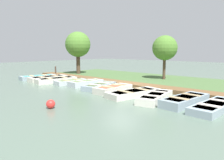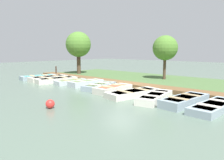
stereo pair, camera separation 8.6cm
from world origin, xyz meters
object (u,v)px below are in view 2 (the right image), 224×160
rowboat_1 (48,78)px  rowboat_9 (185,100)px  rowboat_6 (113,89)px  mooring_post_near (56,71)px  rowboat_0 (39,77)px  rowboat_10 (214,106)px  rowboat_2 (57,80)px  rowboat_3 (71,82)px  park_tree_left (165,48)px  park_tree_far_left (78,45)px  rowboat_5 (100,86)px  rowboat_8 (155,97)px  rowboat_7 (133,93)px  rowboat_4 (86,83)px  buoy (50,104)px

rowboat_1 → rowboat_9: (0.03, 12.80, 0.00)m
rowboat_6 → mooring_post_near: mooring_post_near is taller
rowboat_9 → mooring_post_near: mooring_post_near is taller
rowboat_0 → rowboat_10: bearing=97.3°
rowboat_1 → rowboat_2: size_ratio=0.97×
rowboat_3 → park_tree_left: (-6.87, 4.55, 2.72)m
rowboat_1 → park_tree_far_left: bearing=-158.8°
rowboat_5 → mooring_post_near: bearing=-117.1°
rowboat_2 → rowboat_3: rowboat_2 is taller
rowboat_2 → rowboat_8: rowboat_2 is taller
rowboat_2 → rowboat_3: bearing=111.2°
rowboat_3 → park_tree_far_left: 7.32m
rowboat_7 → park_tree_left: 7.98m
park_tree_far_left → rowboat_0: bearing=1.2°
rowboat_9 → mooring_post_near: (-2.59, -15.50, 0.31)m
rowboat_8 → mooring_post_near: (-2.83, -13.92, 0.33)m
rowboat_7 → rowboat_0: bearing=-79.6°
rowboat_2 → rowboat_7: rowboat_2 is taller
rowboat_9 → park_tree_left: park_tree_left is taller
park_tree_left → rowboat_2: bearing=-40.2°
park_tree_far_left → rowboat_1: bearing=19.3°
rowboat_3 → rowboat_0: bearing=-77.7°
mooring_post_near → park_tree_far_left: bearing=156.0°
rowboat_9 → rowboat_10: size_ratio=0.93×
rowboat_2 → rowboat_4: size_ratio=1.29×
rowboat_6 → rowboat_9: bearing=89.3°
rowboat_8 → rowboat_7: bearing=-106.8°
park_tree_left → rowboat_7: bearing=15.7°
rowboat_5 → rowboat_6: (0.31, 1.59, 0.03)m
rowboat_7 → rowboat_10: rowboat_7 is taller
mooring_post_near → rowboat_5: bearing=75.8°
rowboat_5 → rowboat_4: bearing=-108.7°
rowboat_1 → mooring_post_near: (-2.56, -2.69, 0.32)m
rowboat_10 → park_tree_left: bearing=-134.1°
rowboat_4 → buoy: rowboat_4 is taller
rowboat_4 → mooring_post_near: mooring_post_near is taller
rowboat_6 → park_tree_far_left: bearing=-117.6°
rowboat_8 → rowboat_9: size_ratio=1.02×
rowboat_0 → rowboat_5: bearing=100.0°
rowboat_9 → rowboat_4: bearing=-88.7°
buoy → rowboat_1: bearing=-120.6°
rowboat_5 → rowboat_8: size_ratio=0.95×
rowboat_5 → buoy: buoy is taller
rowboat_5 → buoy: size_ratio=7.50×
rowboat_4 → rowboat_0: bearing=-80.1°
rowboat_3 → mooring_post_near: 6.24m
rowboat_0 → park_tree_left: 11.99m
rowboat_7 → mooring_post_near: 12.64m
rowboat_0 → park_tree_far_left: (-4.92, -0.10, 3.11)m
rowboat_2 → park_tree_left: bearing=148.3°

